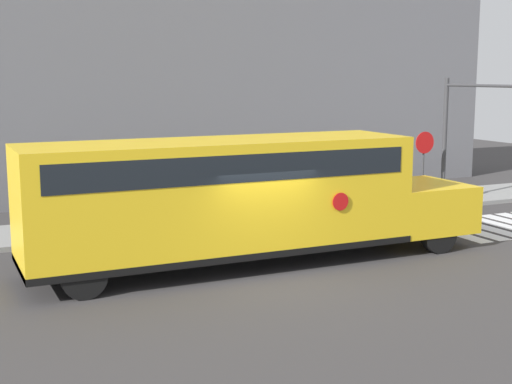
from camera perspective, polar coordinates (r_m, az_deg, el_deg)
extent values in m
plane|color=#3A3838|center=(17.06, 0.83, -6.74)|extent=(60.00, 60.00, 0.00)
cube|color=gray|center=(22.90, -6.25, -2.42)|extent=(44.00, 3.00, 0.15)
cube|color=slate|center=(28.71, -10.74, 12.47)|extent=(32.00, 4.00, 12.74)
cube|color=white|center=(22.54, 15.29, -3.08)|extent=(0.50, 3.20, 0.01)
cube|color=white|center=(22.99, 16.63, -2.90)|extent=(0.50, 3.20, 0.01)
cube|color=white|center=(23.46, 17.92, -2.72)|extent=(0.50, 3.20, 0.01)
cube|color=white|center=(23.93, 19.15, -2.56)|extent=(0.50, 3.20, 0.01)
cube|color=yellow|center=(17.41, -2.87, -0.30)|extent=(9.58, 2.50, 2.73)
cube|color=yellow|center=(20.51, 12.84, -1.10)|extent=(2.38, 2.50, 1.28)
cube|color=black|center=(17.67, -2.83, -4.40)|extent=(9.58, 2.54, 0.16)
cube|color=black|center=(17.30, -2.89, 2.36)|extent=(8.82, 2.53, 0.64)
cylinder|color=red|center=(17.48, 6.78, -0.77)|extent=(0.44, 0.02, 0.44)
cylinder|color=black|center=(21.40, 10.77, -2.21)|extent=(1.00, 0.30, 1.00)
cylinder|color=black|center=(19.72, 14.42, -3.32)|extent=(1.00, 0.30, 1.00)
cylinder|color=black|center=(17.75, -15.02, -4.76)|extent=(1.00, 0.30, 1.00)
cylinder|color=black|center=(15.69, -13.64, -6.55)|extent=(1.00, 0.30, 1.00)
cylinder|color=#38383A|center=(25.78, 13.19, 1.28)|extent=(0.07, 0.07, 2.43)
cylinder|color=red|center=(25.61, 13.35, 3.87)|extent=(0.77, 0.03, 0.77)
cylinder|color=#38383A|center=(26.72, 14.84, 3.85)|extent=(0.16, 0.16, 4.62)
cylinder|color=#38383A|center=(25.25, 17.67, 8.11)|extent=(0.10, 3.61, 0.10)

